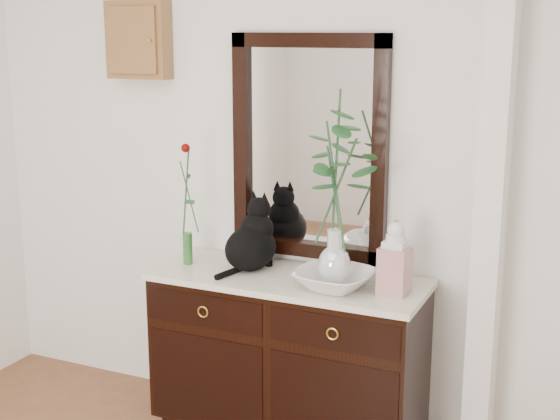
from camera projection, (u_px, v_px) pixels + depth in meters
The scene contains 10 objects.
wall_back at pixel (291, 164), 3.88m from camera, with size 3.60×0.04×2.70m, color white.
pilaster at pixel (493, 183), 3.40m from camera, with size 0.12×0.20×2.70m, color white.
sideboard at pixel (288, 350), 3.82m from camera, with size 1.33×0.52×0.82m.
wall_mirror at pixel (308, 148), 3.80m from camera, with size 0.80×0.06×1.10m.
key_cabinet at pixel (138, 40), 4.05m from camera, with size 0.35×0.10×0.40m, color brown.
cat at pixel (250, 234), 3.80m from camera, with size 0.25×0.31×0.36m, color black, non-canonical shape.
lotus_bowl at pixel (334, 279), 3.55m from camera, with size 0.35×0.35×0.09m, color silver.
vase_branches at pixel (336, 188), 3.45m from camera, with size 0.43×0.43×0.90m, color silver, non-canonical shape.
bud_vase_rose at pixel (186, 203), 3.86m from camera, with size 0.08×0.08×0.63m, color #2E692C, non-canonical shape.
ginger_jar at pixel (395, 257), 3.46m from camera, with size 0.13×0.13×0.34m, color silver, non-canonical shape.
Camera 1 is at (1.54, -1.53, 2.02)m, focal length 50.00 mm.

